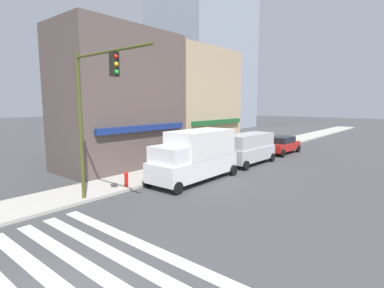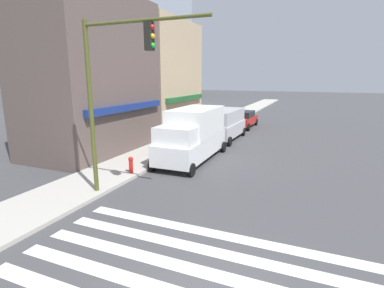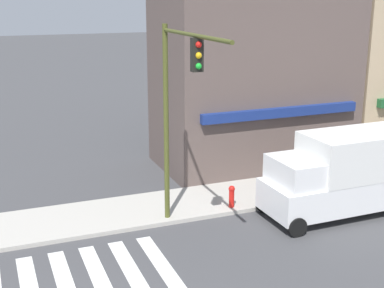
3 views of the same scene
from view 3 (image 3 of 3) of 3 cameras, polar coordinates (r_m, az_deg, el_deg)
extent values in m
cube|color=#B2ADA3|center=(19.60, -15.23, -8.28)|extent=(120.00, 3.00, 0.15)
cube|color=brown|center=(25.03, 6.62, 8.82)|extent=(8.73, 5.00, 9.78)
cube|color=navy|center=(23.07, 9.56, 3.35)|extent=(7.42, 0.30, 0.40)
cylinder|color=#474C1E|center=(18.29, -2.77, 1.80)|extent=(0.18, 0.18, 6.93)
cylinder|color=#474C1E|center=(15.42, 0.17, 11.53)|extent=(0.12, 5.05, 0.12)
cube|color=black|center=(15.24, 0.53, 9.49)|extent=(0.32, 0.24, 0.95)
sphere|color=red|center=(15.09, 0.72, 10.56)|extent=(0.18, 0.18, 0.18)
sphere|color=#EAAD14|center=(15.12, 0.72, 9.42)|extent=(0.18, 0.18, 0.18)
sphere|color=green|center=(15.15, 0.71, 8.30)|extent=(0.18, 0.18, 0.18)
cube|color=white|center=(20.53, 15.93, -4.76)|extent=(6.23, 2.29, 1.10)
cube|color=silver|center=(20.48, 17.59, -0.96)|extent=(4.37, 2.26, 1.60)
cube|color=white|center=(19.10, 11.40, -2.82)|extent=(1.77, 2.11, 0.90)
cylinder|color=black|center=(20.16, 7.76, -6.33)|extent=(0.68, 0.22, 0.68)
cylinder|color=black|center=(18.44, 11.12, -8.67)|extent=(0.68, 0.22, 0.68)
cylinder|color=black|center=(23.15, 19.52, -4.18)|extent=(0.68, 0.22, 0.68)
cylinder|color=red|center=(20.13, 4.24, -5.85)|extent=(0.20, 0.20, 0.65)
sphere|color=red|center=(19.99, 4.26, -4.79)|extent=(0.24, 0.24, 0.24)
camera|label=1|loc=(5.29, -38.58, -25.23)|focal=28.00mm
camera|label=2|loc=(9.71, -42.85, -6.78)|focal=28.00mm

